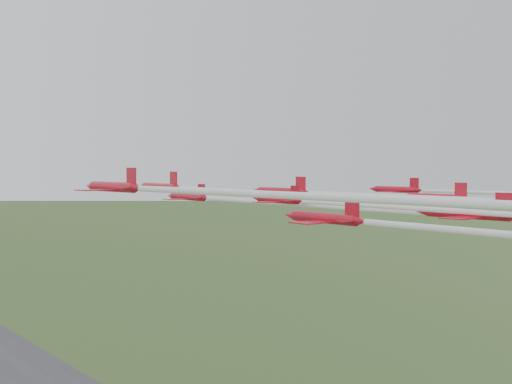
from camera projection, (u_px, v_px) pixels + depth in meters
jet_lead at (262, 202)px, 90.33m from camera, size 9.20×69.88×2.77m
jet_row2_left at (222, 191)px, 75.26m from camera, size 9.25×61.55×2.75m
jet_row2_right at (343, 194)px, 88.83m from camera, size 9.91×55.66×2.95m
jet_row3_left at (201, 191)px, 58.08m from camera, size 8.92×60.57×2.64m
jet_row3_mid at (359, 205)px, 73.66m from camera, size 8.11×56.42×2.43m
jet_row3_right at (459, 192)px, 91.76m from camera, size 7.95×47.21×2.37m
jet_row4_left at (473, 231)px, 51.79m from camera, size 8.97×64.76×2.69m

